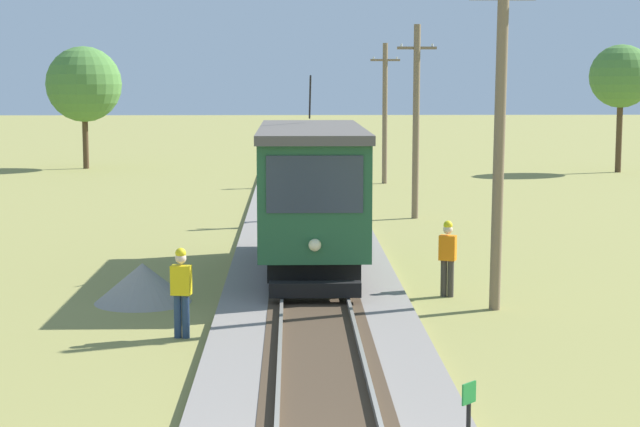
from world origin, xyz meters
name	(u,v)px	position (x,y,z in m)	size (l,w,h in m)	color
red_tram	(311,191)	(0.00, 15.49, 2.19)	(2.60, 8.54, 4.79)	#235633
utility_pole_near_tram	(500,131)	(3.95, 11.30, 3.92)	(1.40, 0.56, 7.64)	#7A664C
utility_pole_mid	(416,120)	(3.95, 26.56, 3.55)	(1.40, 0.36, 6.91)	#7A664C
utility_pole_far	(385,112)	(3.95, 39.26, 3.42)	(1.40, 0.31, 6.64)	#7A664C
trackside_signal_marker	(468,421)	(1.77, 1.86, 0.67)	(0.21, 0.21, 1.18)	black
gravel_pile	(143,283)	(-3.87, 12.41, 0.45)	(2.19, 2.19, 0.90)	gray
track_worker	(181,288)	(-2.66, 9.07, 0.98)	(0.41, 0.30, 1.78)	navy
second_worker	(448,255)	(3.10, 12.84, 0.98)	(0.44, 0.36, 1.78)	#38332D
tree_left_near	(84,84)	(-11.90, 47.95, 4.64)	(4.15, 4.15, 6.73)	#4C3823
tree_right_near	(621,77)	(16.94, 44.87, 5.06)	(3.34, 3.34, 6.76)	#4C3823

